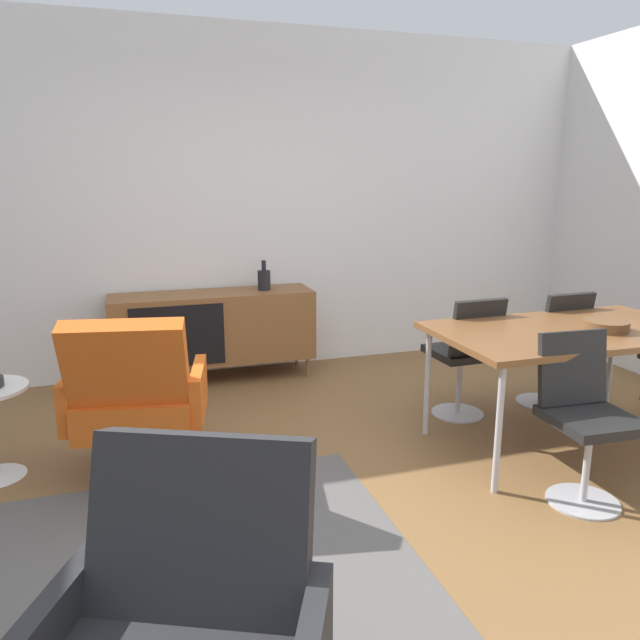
{
  "coord_description": "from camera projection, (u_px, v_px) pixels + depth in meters",
  "views": [
    {
      "loc": [
        -0.9,
        -2.45,
        1.62
      ],
      "look_at": [
        0.14,
        0.78,
        0.81
      ],
      "focal_mm": 33.81,
      "sensor_mm": 36.0,
      "label": 1
    }
  ],
  "objects": [
    {
      "name": "dining_chair_front_left",
      "position": [
        584.0,
        412.0,
        3.02
      ],
      "size": [
        0.42,
        0.45,
        0.86
      ],
      "color": "black",
      "rests_on": "ground_plane"
    },
    {
      "name": "wall_back",
      "position": [
        237.0,
        204.0,
        5.0
      ],
      "size": [
        6.8,
        0.12,
        2.8
      ],
      "primitive_type": "cube",
      "color": "white",
      "rests_on": "ground_plane"
    },
    {
      "name": "area_rug",
      "position": [
        157.0,
        578.0,
        2.49
      ],
      "size": [
        2.2,
        1.7,
        0.01
      ],
      "primitive_type": "cube",
      "color": "#595654",
      "rests_on": "ground_plane"
    },
    {
      "name": "vase_cobalt",
      "position": [
        264.0,
        279.0,
        4.9
      ],
      "size": [
        0.1,
        0.1,
        0.24
      ],
      "color": "black",
      "rests_on": "sideboard"
    },
    {
      "name": "dining_chair_back_right",
      "position": [
        553.0,
        343.0,
        4.27
      ],
      "size": [
        0.41,
        0.44,
        0.86
      ],
      "color": "black",
      "rests_on": "ground_plane"
    },
    {
      "name": "lounge_chair_red",
      "position": [
        136.0,
        397.0,
        3.23
      ],
      "size": [
        0.8,
        0.75,
        0.95
      ],
      "color": "#D85919",
      "rests_on": "ground_plane"
    },
    {
      "name": "ground_plane",
      "position": [
        342.0,
        520.0,
        2.91
      ],
      "size": [
        8.32,
        8.32,
        0.0
      ],
      "primitive_type": "plane",
      "color": "brown"
    },
    {
      "name": "sideboard",
      "position": [
        213.0,
        327.0,
        4.85
      ],
      "size": [
        1.6,
        0.45,
        0.72
      ],
      "color": "brown",
      "rests_on": "ground_plane"
    },
    {
      "name": "dining_chair_back_left",
      "position": [
        466.0,
        352.0,
        4.06
      ],
      "size": [
        0.42,
        0.44,
        0.86
      ],
      "color": "black",
      "rests_on": "ground_plane"
    },
    {
      "name": "dining_table",
      "position": [
        569.0,
        335.0,
        3.59
      ],
      "size": [
        1.6,
        0.9,
        0.74
      ],
      "color": "brown",
      "rests_on": "ground_plane"
    },
    {
      "name": "wooden_bowl_on_table",
      "position": [
        605.0,
        325.0,
        3.53
      ],
      "size": [
        0.26,
        0.26,
        0.06
      ],
      "primitive_type": "cylinder",
      "color": "brown",
      "rests_on": "dining_table"
    }
  ]
}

